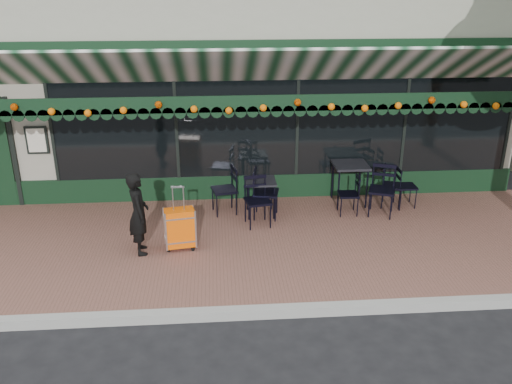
{
  "coord_description": "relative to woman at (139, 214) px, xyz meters",
  "views": [
    {
      "loc": [
        -0.23,
        -6.48,
        4.43
      ],
      "look_at": [
        0.39,
        1.6,
        1.22
      ],
      "focal_mm": 38.0,
      "sensor_mm": 36.0,
      "label": 1
    }
  ],
  "objects": [
    {
      "name": "sidewalk",
      "position": [
        1.52,
        0.28,
        -0.78
      ],
      "size": [
        18.0,
        4.0,
        0.15
      ],
      "primitive_type": "cube",
      "color": "brown",
      "rests_on": "ground"
    },
    {
      "name": "restaurant_building",
      "position": [
        1.52,
        6.11,
        1.42
      ],
      "size": [
        12.0,
        9.6,
        4.5
      ],
      "color": "gray",
      "rests_on": "ground"
    },
    {
      "name": "chair_b_right",
      "position": [
        2.21,
        1.27,
        -0.22
      ],
      "size": [
        0.57,
        0.57,
        0.97
      ],
      "primitive_type": null,
      "rotation": [
        0.0,
        0.0,
        1.39
      ],
      "color": "black",
      "rests_on": "sidewalk"
    },
    {
      "name": "chair_a_front",
      "position": [
        4.43,
        1.21,
        -0.21
      ],
      "size": [
        0.64,
        0.64,
        0.98
      ],
      "primitive_type": null,
      "rotation": [
        0.0,
        0.0,
        -0.37
      ],
      "color": "black",
      "rests_on": "sidewalk"
    },
    {
      "name": "chair_a_left",
      "position": [
        3.81,
        1.3,
        -0.31
      ],
      "size": [
        0.4,
        0.4,
        0.78
      ],
      "primitive_type": null,
      "rotation": [
        0.0,
        0.0,
        -1.61
      ],
      "color": "black",
      "rests_on": "sidewalk"
    },
    {
      "name": "curb",
      "position": [
        1.52,
        -1.8,
        -0.78
      ],
      "size": [
        18.0,
        0.16,
        0.15
      ],
      "primitive_type": "cube",
      "color": "#9E9E99",
      "rests_on": "ground"
    },
    {
      "name": "chair_b_left",
      "position": [
        1.43,
        1.53,
        -0.23
      ],
      "size": [
        0.55,
        0.55,
        0.93
      ],
      "primitive_type": null,
      "rotation": [
        0.0,
        0.0,
        -1.36
      ],
      "color": "black",
      "rests_on": "sidewalk"
    },
    {
      "name": "cafe_table_b",
      "position": [
        2.12,
        1.39,
        -0.07
      ],
      "size": [
        0.57,
        0.57,
        0.71
      ],
      "color": "black",
      "rests_on": "sidewalk"
    },
    {
      "name": "suitcase",
      "position": [
        0.65,
        0.06,
        -0.32
      ],
      "size": [
        0.53,
        0.35,
        1.12
      ],
      "rotation": [
        0.0,
        0.0,
        0.17
      ],
      "color": "#FF5F08",
      "rests_on": "sidewalk"
    },
    {
      "name": "cafe_table_a",
      "position": [
        3.95,
        1.83,
        0.05
      ],
      "size": [
        0.68,
        0.68,
        0.84
      ],
      "color": "black",
      "rests_on": "sidewalk"
    },
    {
      "name": "ground",
      "position": [
        1.52,
        -1.72,
        -0.85
      ],
      "size": [
        80.0,
        80.0,
        0.0
      ],
      "primitive_type": "plane",
      "color": "black",
      "rests_on": "ground"
    },
    {
      "name": "chair_a_extra",
      "position": [
        5.04,
        1.6,
        -0.3
      ],
      "size": [
        0.41,
        0.41,
        0.81
      ],
      "primitive_type": null,
      "rotation": [
        0.0,
        0.0,
        1.55
      ],
      "color": "black",
      "rests_on": "sidewalk"
    },
    {
      "name": "chair_a_right",
      "position": [
        4.77,
        1.59,
        -0.27
      ],
      "size": [
        0.55,
        0.55,
        0.86
      ],
      "primitive_type": null,
      "rotation": [
        0.0,
        0.0,
        1.21
      ],
      "color": "black",
      "rests_on": "sidewalk"
    },
    {
      "name": "chair_b_front",
      "position": [
        2.03,
        0.91,
        -0.23
      ],
      "size": [
        0.54,
        0.54,
        0.93
      ],
      "primitive_type": null,
      "rotation": [
        0.0,
        0.0,
        0.18
      ],
      "color": "black",
      "rests_on": "sidewalk"
    },
    {
      "name": "woman",
      "position": [
        0.0,
        0.0,
        0.0
      ],
      "size": [
        0.44,
        0.57,
        1.4
      ],
      "primitive_type": "imported",
      "rotation": [
        0.0,
        0.0,
        1.79
      ],
      "color": "black",
      "rests_on": "sidewalk"
    }
  ]
}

